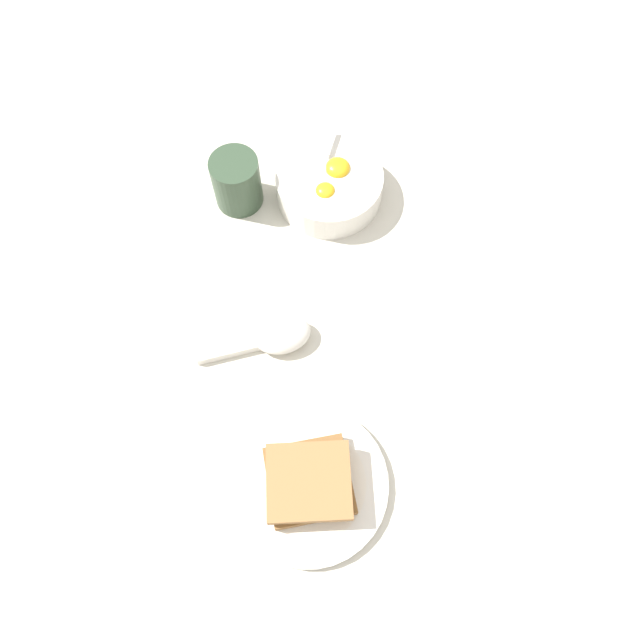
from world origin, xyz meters
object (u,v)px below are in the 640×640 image
Objects in this scene: soup_spoon at (275,336)px; egg_bowl at (329,185)px; toast_plate at (309,484)px; drinking_cup at (236,181)px; toast_sandwich at (309,481)px.

egg_bowl is at bearing 55.09° from soup_spoon.
toast_plate is 0.45m from drinking_cup.
toast_sandwich is at bearing -111.06° from egg_bowl.
egg_bowl is 0.81× the size of toast_plate.
drinking_cup is at bearing 86.68° from toast_plate.
toast_sandwich is at bearing -93.26° from drinking_cup.
egg_bowl is at bearing 68.94° from toast_sandwich.
drinking_cup is (0.03, 0.45, 0.04)m from toast_plate.
toast_plate is (-0.16, -0.41, -0.02)m from egg_bowl.
soup_spoon is 1.86× the size of drinking_cup.
toast_sandwich is 1.39× the size of drinking_cup.
soup_spoon is (-0.15, -0.21, -0.01)m from egg_bowl.
drinking_cup is (0.01, 0.25, 0.03)m from soup_spoon.
toast_sandwich is at bearing -93.65° from soup_spoon.
toast_plate is at bearing -93.79° from soup_spoon.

